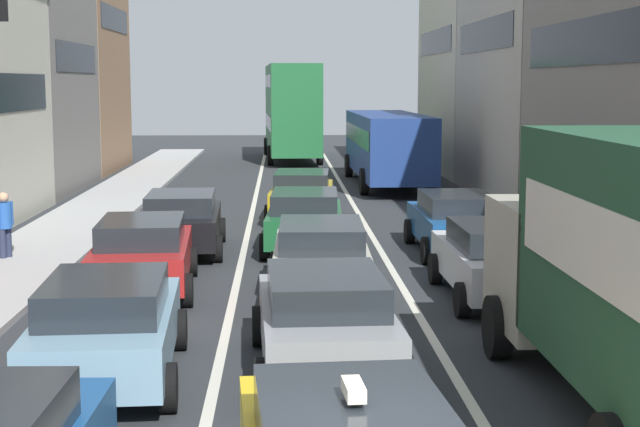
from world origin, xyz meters
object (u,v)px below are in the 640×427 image
at_px(sedan_centre_lane_second, 325,318).
at_px(hatchback_centre_lane_third, 321,257).
at_px(sedan_centre_lane_fifth, 302,194).
at_px(sedan_left_lane_third, 143,253).
at_px(bus_far_queue_secondary, 292,107).
at_px(wagon_right_lane_far, 456,221).
at_px(bus_mid_queue_primary, 388,142).
at_px(sedan_right_lane_behind_truck, 496,259).
at_px(coupe_centre_lane_fourth, 305,219).
at_px(sedan_left_lane_fourth, 182,220).
at_px(wagon_left_lane_second, 107,325).
at_px(pedestrian_near_kerb, 5,223).

relative_size(sedan_centre_lane_second, hatchback_centre_lane_third, 1.01).
xyz_separation_m(hatchback_centre_lane_third, sedan_centre_lane_fifth, (-0.13, 10.73, 0.00)).
height_order(sedan_centre_lane_second, sedan_left_lane_third, same).
height_order(sedan_centre_lane_second, bus_far_queue_secondary, bus_far_queue_secondary).
xyz_separation_m(wagon_right_lane_far, bus_mid_queue_primary, (0.03, 15.63, 0.96)).
bearing_deg(sedan_right_lane_behind_truck, coupe_centre_lane_fourth, 31.39).
xyz_separation_m(wagon_right_lane_far, bus_far_queue_secondary, (-3.67, 28.76, 2.03)).
height_order(sedan_left_lane_third, bus_mid_queue_primary, bus_mid_queue_primary).
xyz_separation_m(bus_mid_queue_primary, bus_far_queue_secondary, (-3.71, 13.12, 1.07)).
bearing_deg(bus_far_queue_secondary, wagon_right_lane_far, -175.07).
bearing_deg(sedan_left_lane_third, sedan_centre_lane_second, -152.00).
bearing_deg(sedan_centre_lane_fifth, sedan_left_lane_fourth, 154.60).
bearing_deg(wagon_right_lane_far, wagon_left_lane_second, 145.88).
xyz_separation_m(sedan_left_lane_fourth, pedestrian_near_kerb, (-3.93, -1.31, 0.15)).
bearing_deg(bus_far_queue_secondary, bus_mid_queue_primary, -166.58).
distance_m(sedan_right_lane_behind_truck, wagon_right_lane_far, 5.11).
relative_size(sedan_centre_lane_second, bus_mid_queue_primary, 0.41).
height_order(wagon_left_lane_second, wagon_right_lane_far, same).
distance_m(hatchback_centre_lane_third, sedan_left_lane_fourth, 6.08).
distance_m(coupe_centre_lane_fourth, sedan_left_lane_fourth, 3.04).
height_order(sedan_centre_lane_fifth, pedestrian_near_kerb, pedestrian_near_kerb).
bearing_deg(wagon_left_lane_second, sedan_centre_lane_fifth, -13.99).
height_order(wagon_right_lane_far, bus_mid_queue_primary, bus_mid_queue_primary).
xyz_separation_m(coupe_centre_lane_fourth, sedan_centre_lane_fifth, (0.05, 5.37, 0.00)).
bearing_deg(sedan_centre_lane_second, coupe_centre_lane_fourth, -2.07).
xyz_separation_m(wagon_left_lane_second, sedan_right_lane_behind_truck, (6.56, 4.88, 0.00)).
xyz_separation_m(wagon_left_lane_second, bus_mid_queue_primary, (6.72, 25.62, 0.96)).
relative_size(sedan_left_lane_third, sedan_left_lane_fourth, 1.01).
relative_size(sedan_right_lane_behind_truck, bus_mid_queue_primary, 0.41).
bearing_deg(bus_far_queue_secondary, sedan_right_lane_behind_truck, -176.38).
distance_m(bus_mid_queue_primary, pedestrian_near_kerb, 19.71).
bearing_deg(sedan_left_lane_fourth, coupe_centre_lane_fourth, -88.18).
bearing_deg(pedestrian_near_kerb, sedan_centre_lane_second, 156.76).
relative_size(sedan_left_lane_third, bus_far_queue_secondary, 0.42).
bearing_deg(wagon_right_lane_far, hatchback_centre_lane_third, 143.53).
bearing_deg(sedan_left_lane_fourth, sedan_centre_lane_second, -165.05).
bearing_deg(bus_far_queue_secondary, sedan_left_lane_third, 171.85).
distance_m(wagon_right_lane_far, bus_far_queue_secondary, 29.06).
height_order(sedan_centre_lane_second, sedan_centre_lane_fifth, same).
bearing_deg(wagon_right_lane_far, bus_far_queue_secondary, 6.98).
bearing_deg(wagon_left_lane_second, coupe_centre_lane_fourth, -19.03).
height_order(coupe_centre_lane_fourth, bus_far_queue_secondary, bus_far_queue_secondary).
xyz_separation_m(coupe_centre_lane_fourth, pedestrian_near_kerb, (-6.96, -1.51, 0.15)).
height_order(wagon_left_lane_second, bus_far_queue_secondary, bus_far_queue_secondary).
relative_size(wagon_left_lane_second, sedan_left_lane_third, 1.00).
relative_size(coupe_centre_lane_fourth, sedan_centre_lane_fifth, 0.99).
relative_size(sedan_centre_lane_fifth, bus_mid_queue_primary, 0.42).
xyz_separation_m(wagon_left_lane_second, bus_far_queue_secondary, (3.02, 38.75, 2.03)).
relative_size(sedan_left_lane_third, sedan_right_lane_behind_truck, 1.02).
xyz_separation_m(bus_far_queue_secondary, pedestrian_near_kerb, (-6.95, -29.68, -1.88)).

